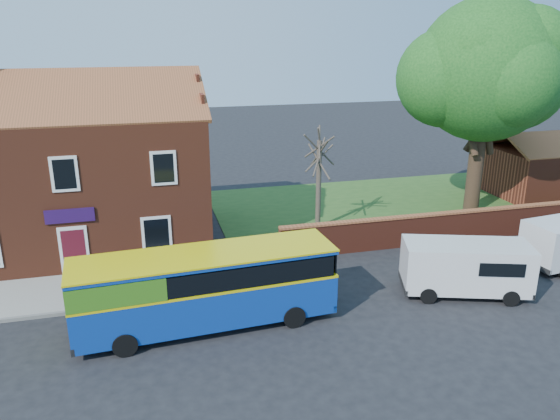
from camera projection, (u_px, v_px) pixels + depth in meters
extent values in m
plane|color=black|center=(274.00, 345.00, 18.65)|extent=(120.00, 120.00, 0.00)
cube|color=gray|center=(74.00, 292.00, 22.22)|extent=(18.00, 3.50, 0.12)
cube|color=slate|center=(69.00, 313.00, 20.61)|extent=(18.00, 0.15, 0.14)
cube|color=#426B28|center=(427.00, 203.00, 33.70)|extent=(26.00, 12.00, 0.04)
cube|color=brown|center=(77.00, 181.00, 26.49)|extent=(12.00, 8.00, 6.50)
cube|color=brown|center=(61.00, 97.00, 23.32)|extent=(12.30, 4.08, 2.16)
cube|color=brown|center=(71.00, 88.00, 26.99)|extent=(12.30, 4.08, 2.16)
cube|color=black|center=(64.00, 174.00, 22.37)|extent=(1.10, 0.06, 1.50)
cube|color=#4C0F19|center=(75.00, 253.00, 23.46)|extent=(0.95, 0.04, 2.10)
cube|color=silver|center=(74.00, 252.00, 23.46)|extent=(1.20, 0.06, 2.30)
cube|color=#270E3F|center=(70.00, 216.00, 22.91)|extent=(2.00, 0.06, 0.60)
cube|color=maroon|center=(487.00, 224.00, 27.96)|extent=(22.00, 0.30, 1.50)
cube|color=brown|center=(489.00, 209.00, 27.71)|extent=(22.00, 0.38, 0.10)
cube|color=maroon|center=(554.00, 171.00, 35.39)|extent=(8.00, 5.00, 3.00)
cube|color=brown|center=(545.00, 136.00, 35.89)|extent=(8.20, 2.56, 1.24)
cube|color=#0E389A|center=(207.00, 299.00, 19.54)|extent=(9.33, 2.87, 1.46)
cube|color=#DAC30B|center=(206.00, 281.00, 19.31)|extent=(9.35, 2.89, 0.10)
cube|color=black|center=(205.00, 269.00, 19.17)|extent=(8.97, 2.86, 0.73)
cube|color=#3F7F1B|center=(115.00, 281.00, 18.27)|extent=(3.27, 2.53, 0.78)
cube|color=#0E389A|center=(205.00, 257.00, 19.02)|extent=(9.33, 2.87, 0.14)
cube|color=#DAC30B|center=(204.00, 255.00, 18.99)|extent=(9.38, 2.91, 0.06)
cylinder|color=black|center=(125.00, 344.00, 17.91)|extent=(0.84, 0.33, 0.83)
cylinder|color=black|center=(122.00, 314.00, 19.84)|extent=(0.84, 0.33, 0.83)
cylinder|color=black|center=(294.00, 316.00, 19.65)|extent=(0.84, 0.33, 0.83)
cylinder|color=black|center=(276.00, 291.00, 21.59)|extent=(0.84, 0.33, 0.83)
cube|color=silver|center=(466.00, 266.00, 21.87)|extent=(5.31, 3.44, 1.88)
cube|color=black|center=(524.00, 260.00, 21.63)|extent=(0.61, 1.62, 0.74)
cube|color=black|center=(525.00, 286.00, 21.98)|extent=(0.72, 1.90, 0.24)
cylinder|color=black|center=(428.00, 296.00, 21.38)|extent=(0.69, 0.42, 0.65)
cylinder|color=black|center=(420.00, 275.00, 23.13)|extent=(0.69, 0.42, 0.65)
cylinder|color=black|center=(511.00, 298.00, 21.17)|extent=(0.69, 0.42, 0.65)
cylinder|color=black|center=(496.00, 277.00, 22.93)|extent=(0.69, 0.42, 0.65)
cylinder|color=black|center=(531.00, 255.00, 25.19)|extent=(0.67, 0.30, 0.65)
cylinder|color=black|center=(475.00, 170.00, 31.50)|extent=(0.87, 0.87, 4.99)
sphere|color=#347F27|center=(487.00, 70.00, 29.71)|extent=(7.81, 7.81, 7.81)
sphere|color=#347F27|center=(516.00, 80.00, 30.87)|extent=(5.64, 5.64, 5.64)
sphere|color=#347F27|center=(446.00, 78.00, 29.95)|extent=(5.42, 5.42, 5.42)
cylinder|color=#4C4238|center=(319.00, 185.00, 28.81)|extent=(0.27, 0.27, 4.81)
cylinder|color=#4C4238|center=(319.00, 153.00, 28.27)|extent=(0.28, 2.35, 1.89)
cylinder|color=#4C4238|center=(319.00, 157.00, 28.33)|extent=(1.23, 1.73, 1.73)
cylinder|color=#4C4238|center=(319.00, 150.00, 28.22)|extent=(1.97, 0.90, 1.92)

